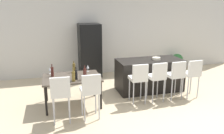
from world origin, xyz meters
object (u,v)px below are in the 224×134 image
bar_chair_left (139,77)px  bar_chair_middle (157,76)px  refrigerator (90,51)px  wine_bottle_inner (52,72)px  bar_chair_far (192,73)px  wine_bottle_middle (76,75)px  wine_glass_left (88,67)px  bar_chair_right (176,74)px  kitchen_island (149,75)px  dining_table (72,79)px  dining_chair_far (90,89)px  wine_bottle_end (85,74)px  fruit_bowl (156,59)px  potted_plant (177,60)px  wine_bottle_near (74,68)px  wine_glass_right (50,69)px  dining_chair_near (61,92)px

bar_chair_left → bar_chair_middle: same height
refrigerator → wine_bottle_inner: bearing=-122.7°
bar_chair_middle → bar_chair_far: bearing=-0.0°
wine_bottle_middle → wine_glass_left: 0.72m
bar_chair_right → wine_bottle_middle: wine_bottle_middle is taller
wine_bottle_inner → kitchen_island: bearing=6.2°
bar_chair_left → dining_table: 1.66m
dining_chair_far → wine_glass_left: bearing=83.1°
wine_bottle_end → fruit_bowl: wine_bottle_end is taller
potted_plant → wine_glass_left: bearing=-154.5°
wine_glass_left → wine_bottle_end: bearing=-105.3°
wine_glass_left → bar_chair_left: bearing=-31.5°
dining_table → fruit_bowl: size_ratio=6.01×
wine_bottle_middle → refrigerator: (0.75, 2.41, 0.07)m
bar_chair_right → fruit_bowl: bearing=105.4°
wine_bottle_near → refrigerator: bearing=67.8°
kitchen_island → bar_chair_far: size_ratio=1.79×
bar_chair_far → wine_bottle_inner: (-3.60, 0.52, 0.16)m
bar_chair_left → fruit_bowl: bearing=42.2°
bar_chair_middle → dining_table: (-2.13, 0.34, -0.02)m
wine_bottle_end → bar_chair_left: bearing=-3.3°
bar_chair_middle → bar_chair_right: size_ratio=1.00×
refrigerator → potted_plant: size_ratio=2.91×
wine_bottle_near → dining_table: bearing=-105.0°
wine_bottle_near → potted_plant: 4.50m
potted_plant → wine_bottle_near: bearing=-156.6°
bar_chair_left → bar_chair_middle: (0.51, 0.00, 0.00)m
dining_table → refrigerator: size_ratio=0.76×
dining_chair_far → wine_bottle_inner: bearing=126.9°
wine_glass_left → potted_plant: wine_glass_left is taller
bar_chair_far → wine_bottle_inner: size_ratio=3.39×
dining_chair_far → wine_glass_left: (0.15, 1.21, 0.17)m
bar_chair_right → wine_bottle_near: bar_chair_right is taller
refrigerator → wine_bottle_end: bearing=-102.6°
bar_chair_left → bar_chair_right: bearing=0.0°
wine_bottle_inner → wine_glass_left: size_ratio=1.78×
bar_chair_left → bar_chair_far: size_ratio=1.00×
dining_table → fruit_bowl: bearing=9.6°
bar_chair_right → wine_glass_right: 3.26m
refrigerator → fruit_bowl: refrigerator is taller
bar_chair_left → potted_plant: bar_chair_left is taller
dining_chair_near → refrigerator: refrigerator is taller
bar_chair_middle → dining_chair_far: (-1.82, -0.50, 0.00)m
wine_bottle_end → dining_table: bearing=137.3°
wine_bottle_inner → bar_chair_middle: bearing=-11.3°
bar_chair_far → potted_plant: (1.06, 2.50, -0.32)m
bar_chair_far → wine_bottle_middle: size_ratio=3.37×
bar_chair_right → dining_chair_near: 3.02m
dining_table → wine_bottle_inner: 0.52m
bar_chair_left → bar_chair_far: 1.53m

